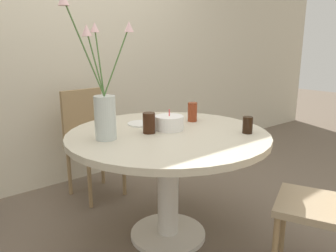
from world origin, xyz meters
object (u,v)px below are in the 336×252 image
at_px(chair_near_front, 90,136).
at_px(birthday_cake, 169,123).
at_px(flower_vase, 103,103).
at_px(drink_glass_2, 248,125).
at_px(side_plate, 142,124).
at_px(drink_glass_1, 149,123).
at_px(chair_right_flank, 333,195).
at_px(drink_glass_0, 192,112).

relative_size(chair_near_front, birthday_cake, 4.84).
bearing_deg(flower_vase, drink_glass_2, -30.39).
bearing_deg(birthday_cake, chair_near_front, 97.60).
xyz_separation_m(side_plate, drink_glass_1, (-0.10, -0.22, 0.06)).
xyz_separation_m(chair_near_front, drink_glass_1, (-0.03, -0.92, 0.29)).
relative_size(chair_right_flank, drink_glass_0, 6.63).
bearing_deg(drink_glass_1, drink_glass_0, 8.37).
bearing_deg(drink_glass_2, chair_right_flank, -87.13).
bearing_deg(chair_right_flank, birthday_cake, -93.35).
xyz_separation_m(chair_right_flank, drink_glass_2, (-0.03, 0.56, 0.28)).
relative_size(birthday_cake, flower_vase, 0.24).
bearing_deg(chair_near_front, drink_glass_1, -96.36).
bearing_deg(flower_vase, chair_near_front, 70.08).
bearing_deg(chair_right_flank, drink_glass_0, -110.24).
xyz_separation_m(birthday_cake, drink_glass_1, (-0.15, 0.02, 0.02)).
bearing_deg(drink_glass_0, chair_near_front, 115.72).
bearing_deg(side_plate, flower_vase, -156.02).
xyz_separation_m(flower_vase, drink_glass_0, (0.72, 0.01, -0.15)).
relative_size(chair_right_flank, side_plate, 4.62).
xyz_separation_m(birthday_cake, drink_glass_2, (0.33, -0.38, 0.01)).
bearing_deg(birthday_cake, flower_vase, 171.15).
bearing_deg(side_plate, chair_right_flank, -70.78).
distance_m(chair_near_front, drink_glass_0, 0.99).
bearing_deg(chair_near_front, side_plate, -88.90).
height_order(chair_right_flank, drink_glass_1, chair_right_flank).
bearing_deg(birthday_cake, drink_glass_0, 15.94).
xyz_separation_m(chair_near_front, side_plate, (0.07, -0.70, 0.23)).
height_order(side_plate, drink_glass_1, drink_glass_1).
bearing_deg(chair_near_front, chair_right_flank, -80.26).
distance_m(drink_glass_0, drink_glass_2, 0.46).
bearing_deg(drink_glass_0, chair_right_flank, -86.12).
xyz_separation_m(birthday_cake, side_plate, (-0.05, 0.24, -0.04)).
bearing_deg(chair_near_front, birthday_cake, -87.05).
bearing_deg(birthday_cake, drink_glass_2, -49.33).
relative_size(chair_right_flank, birthday_cake, 4.84).
distance_m(flower_vase, drink_glass_0, 0.74).
distance_m(drink_glass_1, drink_glass_2, 0.62).
bearing_deg(side_plate, birthday_cake, -77.12).
relative_size(chair_right_flank, flower_vase, 1.15).
distance_m(side_plate, drink_glass_1, 0.25).
xyz_separation_m(birthday_cake, flower_vase, (-0.44, 0.07, 0.17)).
bearing_deg(drink_glass_2, flower_vase, 149.61).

